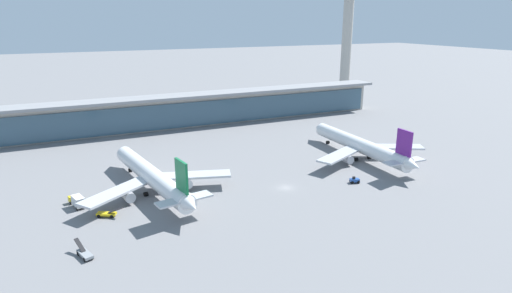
{
  "coord_description": "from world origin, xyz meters",
  "views": [
    {
      "loc": [
        -57.24,
        -101.81,
        48.02
      ],
      "look_at": [
        0.0,
        20.87,
        7.08
      ],
      "focal_mm": 29.67,
      "sensor_mm": 36.0,
      "label": 1
    }
  ],
  "objects": [
    {
      "name": "airliner_left_stand",
      "position": [
        -36.24,
        13.19,
        4.85
      ],
      "size": [
        43.9,
        57.66,
        15.39
      ],
      "color": "white",
      "rests_on": "ground"
    },
    {
      "name": "control_tower",
      "position": [
        112.07,
        124.39,
        41.4
      ],
      "size": [
        12.0,
        12.0,
        76.06
      ],
      "color": "#B2ADA3",
      "rests_on": "ground"
    },
    {
      "name": "terminal_building",
      "position": [
        0.0,
        85.39,
        7.87
      ],
      "size": [
        190.73,
        12.8,
        15.2
      ],
      "color": "#B2ADA3",
      "rests_on": "ground"
    },
    {
      "name": "service_truck_mid_apron_yellow",
      "position": [
        -50.21,
        2.34,
        0.81
      ],
      "size": [
        6.61,
        4.47,
        2.7
      ],
      "color": "yellow",
      "rests_on": "ground"
    },
    {
      "name": "service_truck_under_wing_blue",
      "position": [
        20.91,
        -5.47,
        0.87
      ],
      "size": [
        3.22,
        2.43,
        2.05
      ],
      "color": "#234C9E",
      "rests_on": "ground"
    },
    {
      "name": "service_truck_by_tail_grey",
      "position": [
        -56.74,
        -15.43,
        0.81
      ],
      "size": [
        3.47,
        6.88,
        2.7
      ],
      "color": "gray",
      "rests_on": "ground"
    },
    {
      "name": "airliner_centre_stand",
      "position": [
        37.36,
        12.69,
        4.85
      ],
      "size": [
        44.46,
        57.68,
        15.39
      ],
      "color": "white",
      "rests_on": "ground"
    },
    {
      "name": "ground_plane",
      "position": [
        0.0,
        0.0,
        0.0
      ],
      "size": [
        1200.0,
        1200.0,
        0.0
      ],
      "primitive_type": "plane",
      "color": "slate"
    },
    {
      "name": "service_truck_near_nose_yellow",
      "position": [
        -56.66,
        12.01,
        1.69
      ],
      "size": [
        4.24,
        7.65,
        3.1
      ],
      "color": "yellow",
      "rests_on": "ground"
    }
  ]
}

